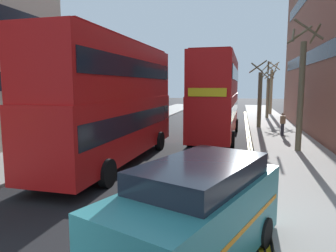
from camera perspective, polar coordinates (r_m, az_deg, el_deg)
name	(u,v)px	position (r m, az deg, el deg)	size (l,w,h in m)	color
sidewalk_right	(289,148)	(19.02, 21.62, -3.81)	(4.00, 80.00, 0.14)	#9E9991
sidewalk_left	(84,139)	(21.40, -15.33, -2.34)	(4.00, 80.00, 0.14)	#9E9991
kerb_line_outer	(253,155)	(16.88, 15.48, -5.16)	(0.10, 56.00, 0.01)	yellow
kerb_line_inner	(249,154)	(16.88, 14.94, -5.15)	(0.10, 56.00, 0.01)	yellow
double_decker_bus_away	(113,99)	(14.42, -10.16, 5.02)	(2.99, 10.86, 5.64)	red
double_decker_bus_oncoming	(217,95)	(21.41, 9.08, 5.80)	(2.94, 10.85, 5.64)	red
taxi_minivan	(195,216)	(6.31, 5.08, -16.33)	(3.46, 5.16, 2.12)	teal
pedestrian_far	(283,124)	(22.86, 20.58, 0.38)	(0.34, 0.22, 1.62)	#2D2D38
street_tree_near	(271,89)	(40.37, 18.66, 6.61)	(2.07, 2.07, 6.54)	#6B6047
street_tree_mid	(268,95)	(35.10, 18.10, 5.58)	(1.65, 1.58, 5.20)	#6B6047
street_tree_far	(260,97)	(26.90, 16.73, 5.28)	(1.63, 1.80, 5.67)	#6B6047
street_tree_distant	(301,89)	(17.75, 23.57, 6.33)	(1.58, 1.65, 6.81)	#6B6047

